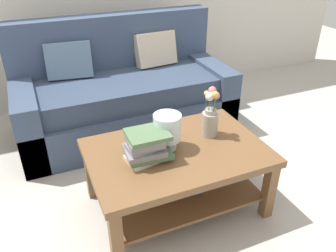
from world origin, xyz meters
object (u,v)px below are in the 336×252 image
object	(u,v)px
glass_hurricane_vase	(167,128)
book_stack_main	(146,147)
couch	(124,94)
flower_pitcher	(210,117)
coffee_table	(177,166)

from	to	relation	value
glass_hurricane_vase	book_stack_main	bearing A→B (deg)	-155.99
couch	glass_hurricane_vase	xyz separation A→B (m)	(-0.04, -1.17, 0.26)
couch	glass_hurricane_vase	size ratio (longest dim) A/B	8.11
glass_hurricane_vase	flower_pitcher	bearing A→B (deg)	5.68
book_stack_main	glass_hurricane_vase	xyz separation A→B (m)	(0.17, 0.08, 0.05)
coffee_table	book_stack_main	bearing A→B (deg)	-173.25
couch	coffee_table	world-z (taller)	couch
book_stack_main	glass_hurricane_vase	size ratio (longest dim) A/B	1.23
coffee_table	glass_hurricane_vase	bearing A→B (deg)	133.82
book_stack_main	flower_pitcher	xyz separation A→B (m)	(0.51, 0.11, 0.04)
coffee_table	book_stack_main	world-z (taller)	book_stack_main
coffee_table	glass_hurricane_vase	world-z (taller)	glass_hurricane_vase
coffee_table	glass_hurricane_vase	size ratio (longest dim) A/B	4.82
book_stack_main	couch	bearing A→B (deg)	80.14
glass_hurricane_vase	flower_pitcher	distance (m)	0.34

